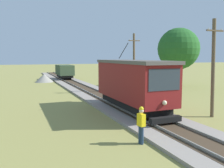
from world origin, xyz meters
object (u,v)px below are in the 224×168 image
at_px(utility_pole_mid, 134,63).
at_px(red_tram, 133,83).
at_px(gravel_pile, 44,78).
at_px(tree_right_near, 178,49).
at_px(utility_pole_near_tram, 213,67).
at_px(track_worker, 141,123).
at_px(freight_car, 65,71).

bearing_deg(utility_pole_mid, red_tram, -117.79).
bearing_deg(red_tram, utility_pole_mid, 62.21).
height_order(utility_pole_mid, gravel_pile, utility_pole_mid).
relative_size(red_tram, tree_right_near, 1.07).
bearing_deg(utility_pole_near_tram, red_tram, 144.81).
relative_size(utility_pole_near_tram, track_worker, 3.68).
distance_m(freight_car, track_worker, 31.99).
height_order(freight_car, utility_pole_mid, utility_pole_mid).
xyz_separation_m(utility_pole_mid, track_worker, (-6.92, -14.22, -2.43)).
relative_size(freight_car, tree_right_near, 0.65).
bearing_deg(freight_car, red_tram, -89.99).
bearing_deg(tree_right_near, gravel_pile, 142.77).
distance_m(freight_car, utility_pole_near_tram, 29.57).
relative_size(freight_car, utility_pole_mid, 0.78).
relative_size(red_tram, utility_pole_mid, 1.29).
distance_m(freight_car, utility_pole_mid, 18.31).
bearing_deg(track_worker, gravel_pile, -96.03).
xyz_separation_m(utility_pole_near_tram, track_worker, (-6.92, -2.71, -2.40)).
xyz_separation_m(utility_pole_mid, tree_right_near, (8.40, 3.18, 1.73)).
bearing_deg(tree_right_near, freight_car, 131.52).
relative_size(utility_pole_mid, track_worker, 3.71).
height_order(utility_pole_near_tram, tree_right_near, tree_right_near).
bearing_deg(track_worker, red_tram, -121.50).
bearing_deg(utility_pole_near_tram, utility_pole_mid, 90.00).
distance_m(red_tram, tree_right_near, 17.52).
xyz_separation_m(utility_pole_near_tram, tree_right_near, (8.40, 14.69, 1.76)).
xyz_separation_m(utility_pole_near_tram, utility_pole_mid, (-0.00, 11.51, 0.03)).
relative_size(gravel_pile, tree_right_near, 0.37).
xyz_separation_m(red_tram, utility_pole_near_tram, (4.42, -3.12, 1.19)).
distance_m(utility_pole_mid, track_worker, 16.00).
bearing_deg(track_worker, utility_pole_near_tram, -166.90).
xyz_separation_m(gravel_pile, track_worker, (1.17, -29.94, 0.32)).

